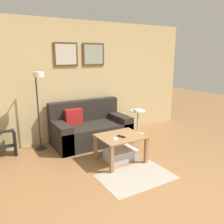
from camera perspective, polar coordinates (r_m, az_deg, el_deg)
The scene contains 12 objects.
ground_plane at distance 3.25m, azimuth 16.84°, elevation -21.60°, with size 16.00×16.00×0.00m, color olive.
wall_back at distance 5.29m, azimuth -7.88°, elevation 7.47°, with size 5.60×0.09×2.55m.
area_rug at distance 3.82m, azimuth 5.87°, elevation -15.21°, with size 1.12×0.76×0.01m, color #A39989.
couch at distance 5.09m, azimuth -5.34°, elevation -4.09°, with size 1.59×0.88×0.88m.
coffee_table at distance 4.16m, azimuth 2.05°, elevation -6.97°, with size 0.77×0.64×0.48m.
storage_bin at distance 4.31m, azimuth 2.02°, elevation -10.24°, with size 0.56×0.37×0.20m.
floor_lamp at distance 4.60m, azimuth -17.21°, elevation 3.84°, with size 0.21×0.42×1.55m.
side_table at distance 5.57m, azimuth 6.21°, elevation -1.97°, with size 0.35×0.35×0.59m.
book_stack at distance 5.48m, azimuth 6.30°, elevation 0.48°, with size 0.21×0.19×0.03m.
remote_control at distance 4.06m, azimuth 2.27°, elevation -5.89°, with size 0.04×0.15×0.02m, color black.
cell_phone at distance 3.96m, azimuth 0.85°, elevation -6.48°, with size 0.07×0.14×0.01m, color silver.
step_stool at distance 4.84m, azimuth -24.72°, elevation -6.85°, with size 0.43×0.28×0.47m.
Camera 1 is at (-2.05, -1.72, 1.85)m, focal length 38.00 mm.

